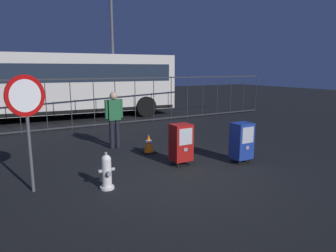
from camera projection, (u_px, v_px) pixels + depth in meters
name	position (u px, v px, depth m)	size (l,w,h in m)	color
ground_plane	(184.00, 176.00, 6.68)	(60.00, 60.00, 0.00)	black
fire_hydrant	(107.00, 172.00, 5.90)	(0.33, 0.32, 0.75)	silver
newspaper_box_primary	(181.00, 142.00, 7.35)	(0.48, 0.42, 1.02)	black
newspaper_box_secondary	(242.00, 141.00, 7.52)	(0.48, 0.42, 1.02)	black
stop_sign	(27.00, 109.00, 5.52)	(0.71, 0.31, 2.23)	#4C4F54
pedestrian	(114.00, 117.00, 8.87)	(0.55, 0.22, 1.67)	black
traffic_cone	(149.00, 144.00, 8.49)	(0.36, 0.36, 0.53)	black
fence_barrier	(94.00, 102.00, 12.06)	(18.03, 0.04, 2.00)	#2D2D33
bus_near	(63.00, 82.00, 14.21)	(10.67, 3.46, 3.00)	beige
bus_far	(71.00, 79.00, 18.07)	(10.66, 3.43, 3.00)	beige
street_light_near_right	(112.00, 36.00, 14.10)	(0.32, 0.32, 6.59)	#4C4F54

